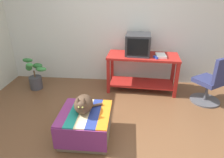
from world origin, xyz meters
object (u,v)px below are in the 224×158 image
(tv_monitor, at_px, (138,44))
(ottoman_with_blanket, at_px, (85,125))
(potted_plant, at_px, (35,76))
(stapler, at_px, (156,57))
(keyboard, at_px, (138,56))
(cat, at_px, (83,104))
(book, at_px, (161,56))
(office_chair, at_px, (211,83))
(desk, at_px, (142,67))

(tv_monitor, bearing_deg, ottoman_with_blanket, -110.86)
(potted_plant, bearing_deg, stapler, -0.56)
(keyboard, height_order, cat, keyboard)
(book, bearing_deg, keyboard, -174.11)
(keyboard, relative_size, ottoman_with_blanket, 0.57)
(potted_plant, relative_size, office_chair, 0.71)
(stapler, bearing_deg, tv_monitor, 116.28)
(keyboard, bearing_deg, ottoman_with_blanket, -113.36)
(office_chair, bearing_deg, stapler, -49.34)
(tv_monitor, height_order, cat, tv_monitor)
(tv_monitor, xyz_separation_m, keyboard, (0.00, -0.19, -0.18))
(keyboard, bearing_deg, tv_monitor, 94.65)
(book, height_order, office_chair, office_chair)
(stapler, bearing_deg, ottoman_with_blanket, -154.45)
(cat, xyz_separation_m, potted_plant, (-1.31, 1.36, -0.26))
(potted_plant, bearing_deg, book, 2.08)
(desk, relative_size, keyboard, 3.44)
(desk, xyz_separation_m, book, (0.33, -0.06, 0.26))
(book, bearing_deg, desk, 166.99)
(book, height_order, stapler, book)
(desk, height_order, cat, desk)
(book, distance_m, stapler, 0.16)
(book, xyz_separation_m, potted_plant, (-2.47, -0.09, -0.49))
(desk, relative_size, ottoman_with_blanket, 1.97)
(stapler, bearing_deg, potted_plant, 152.51)
(ottoman_with_blanket, bearing_deg, potted_plant, 133.90)
(book, distance_m, potted_plant, 2.52)
(potted_plant, bearing_deg, desk, 4.05)
(cat, bearing_deg, tv_monitor, 62.25)
(book, relative_size, office_chair, 0.29)
(tv_monitor, distance_m, book, 0.48)
(keyboard, xyz_separation_m, cat, (-0.73, -1.38, -0.22))
(stapler, bearing_deg, cat, -155.19)
(cat, bearing_deg, book, 48.41)
(potted_plant, distance_m, stapler, 2.41)
(ottoman_with_blanket, relative_size, stapler, 6.35)
(ottoman_with_blanket, height_order, cat, cat)
(desk, height_order, stapler, stapler)
(desk, bearing_deg, tv_monitor, 150.68)
(ottoman_with_blanket, bearing_deg, cat, 123.68)
(cat, relative_size, potted_plant, 0.61)
(desk, xyz_separation_m, tv_monitor, (-0.10, 0.07, 0.42))
(cat, height_order, stapler, stapler)
(keyboard, bearing_deg, stapler, -5.45)
(desk, distance_m, book, 0.42)
(tv_monitor, distance_m, potted_plant, 2.15)
(desk, xyz_separation_m, cat, (-0.83, -1.51, 0.03))
(tv_monitor, xyz_separation_m, cat, (-0.73, -1.57, -0.39))
(tv_monitor, xyz_separation_m, office_chair, (1.29, -0.48, -0.53))
(potted_plant, bearing_deg, keyboard, 0.81)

